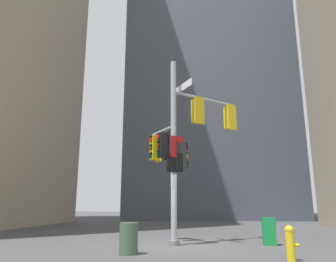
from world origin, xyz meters
TOP-DOWN VIEW (x-y plane):
  - ground at (0.00, 0.00)m, footprint 120.00×120.00m
  - building_mid_block at (1.25, 27.51)m, footprint 17.60×17.60m
  - signal_pole_assembly at (0.27, 0.64)m, footprint 3.76×2.75m
  - fire_hydrant at (3.38, -2.82)m, footprint 0.33×0.23m
  - newspaper_box at (3.37, 0.52)m, footprint 0.45×0.36m
  - trash_bin at (-1.04, -2.34)m, footprint 0.54×0.54m

SIDE VIEW (x-z plane):
  - ground at x=0.00m, z-range 0.00..0.00m
  - trash_bin at x=-1.04m, z-range 0.00..0.89m
  - fire_hydrant at x=3.38m, z-range 0.02..0.90m
  - newspaper_box at x=3.37m, z-range 0.00..0.96m
  - signal_pole_assembly at x=0.27m, z-range 0.47..7.50m
  - building_mid_block at x=1.25m, z-range 0.00..36.51m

